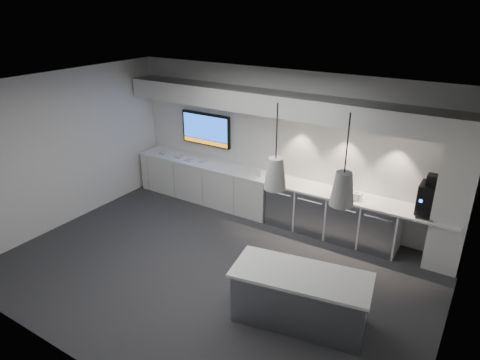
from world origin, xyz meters
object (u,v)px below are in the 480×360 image
Objects in this scene: bin at (243,284)px; coffee_machine at (430,198)px; island at (300,297)px; wall_tv at (206,129)px.

bin is 0.68× the size of coffee_machine.
bin is at bearing 168.05° from island.
coffee_machine is (1.12, 2.55, 0.78)m from island.
wall_tv reaches higher than bin.
coffee_machine reaches higher than bin.
coffee_machine is at bearing -2.98° from wall_tv.
bin is (2.68, -2.77, -1.33)m from wall_tv.
wall_tv is at bearing 176.57° from coffee_machine.
bin is at bearing -129.83° from coffee_machine.
wall_tv is 4.72m from island.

